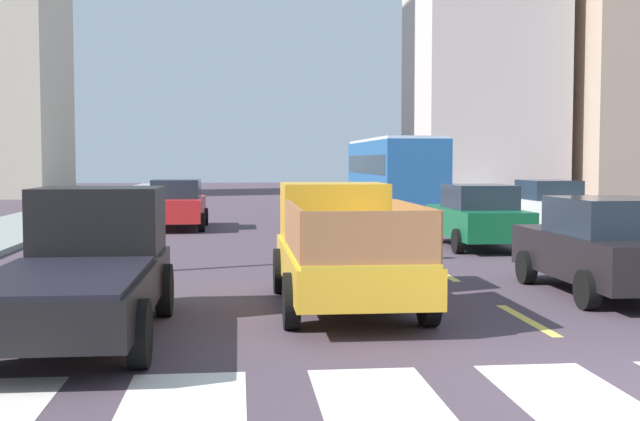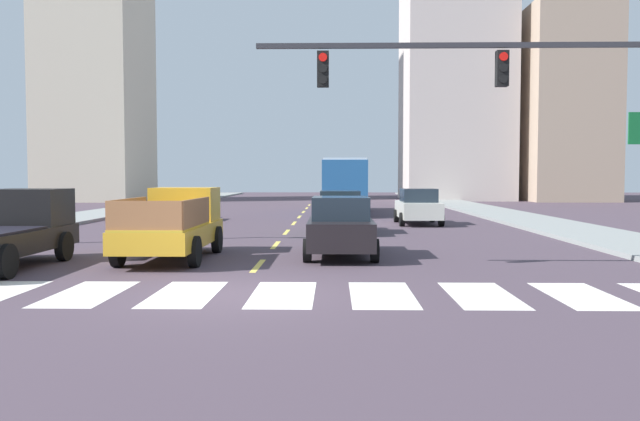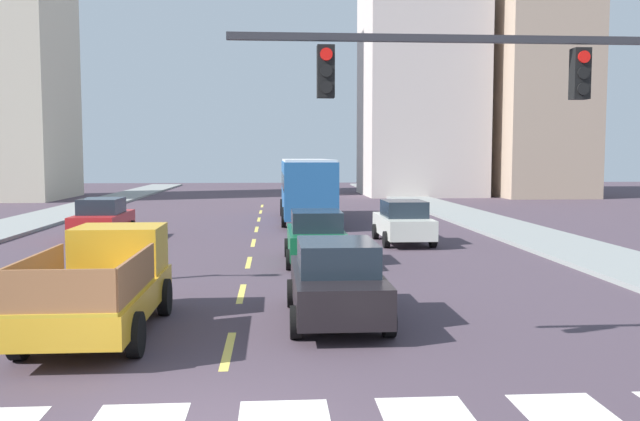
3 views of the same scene
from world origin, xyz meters
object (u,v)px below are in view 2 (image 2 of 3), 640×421
at_px(pickup_stakebed, 175,224).
at_px(city_bus, 343,182).
at_px(sedan_near_right, 418,206).
at_px(sedan_far, 340,212).
at_px(sedan_mid, 340,227).
at_px(sedan_near_left, 173,204).
at_px(pickup_dark, 9,230).
at_px(traffic_signal_gantry, 555,93).

bearing_deg(pickup_stakebed, city_bus, 74.32).
xyz_separation_m(sedan_near_right, sedan_far, (-3.79, -4.69, 0.00)).
relative_size(city_bus, sedan_mid, 2.45).
bearing_deg(pickup_stakebed, sedan_near_left, 101.61).
bearing_deg(city_bus, sedan_near_left, -143.65).
bearing_deg(pickup_dark, sedan_far, 51.00).
distance_m(city_bus, sedan_near_left, 11.39).
distance_m(pickup_dark, sedan_near_right, 19.20).
bearing_deg(pickup_stakebed, pickup_dark, -156.20).
distance_m(sedan_near_right, traffic_signal_gantry, 15.84).
bearing_deg(sedan_near_left, traffic_signal_gantry, -53.88).
distance_m(sedan_far, sedan_mid, 7.78).
bearing_deg(sedan_mid, city_bus, 87.57).
xyz_separation_m(sedan_mid, traffic_signal_gantry, (5.04, -2.95, 3.40)).
height_order(pickup_dark, sedan_far, pickup_dark).
height_order(pickup_stakebed, pickup_dark, same).
bearing_deg(traffic_signal_gantry, city_bus, 100.61).
distance_m(pickup_stakebed, sedan_far, 9.40).
bearing_deg(pickup_dark, sedan_mid, 16.24).
distance_m(sedan_near_left, sedan_far, 11.06).
relative_size(pickup_dark, sedan_near_right, 1.18).
height_order(pickup_stakebed, sedan_near_left, pickup_stakebed).
bearing_deg(sedan_near_right, traffic_signal_gantry, -87.58).
xyz_separation_m(city_bus, traffic_signal_gantry, (4.62, -24.69, 2.31)).
bearing_deg(pickup_dark, pickup_stakebed, 28.04).
xyz_separation_m(pickup_stakebed, sedan_far, (4.75, 8.11, -0.08)).
bearing_deg(sedan_near_right, city_bus, 108.41).
xyz_separation_m(city_bus, sedan_far, (-0.35, -13.96, -1.09)).
xyz_separation_m(sedan_near_left, sedan_mid, (8.52, -14.76, 0.00)).
bearing_deg(city_bus, pickup_dark, -112.05).
bearing_deg(sedan_mid, pickup_dark, -166.68).
bearing_deg(city_bus, pickup_stakebed, -104.66).
distance_m(pickup_dark, traffic_signal_gantry, 13.97).
xyz_separation_m(sedan_near_left, traffic_signal_gantry, (13.56, -17.71, 3.40)).
xyz_separation_m(pickup_dark, city_bus, (8.92, 23.96, 1.03)).
bearing_deg(sedan_mid, sedan_far, 88.20).
height_order(pickup_stakebed, sedan_far, pickup_stakebed).
height_order(sedan_far, traffic_signal_gantry, traffic_signal_gantry).
distance_m(pickup_dark, sedan_near_left, 16.98).
bearing_deg(pickup_stakebed, sedan_near_right, 53.62).
height_order(pickup_dark, sedan_near_right, pickup_dark).
bearing_deg(traffic_signal_gantry, pickup_dark, 176.92).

